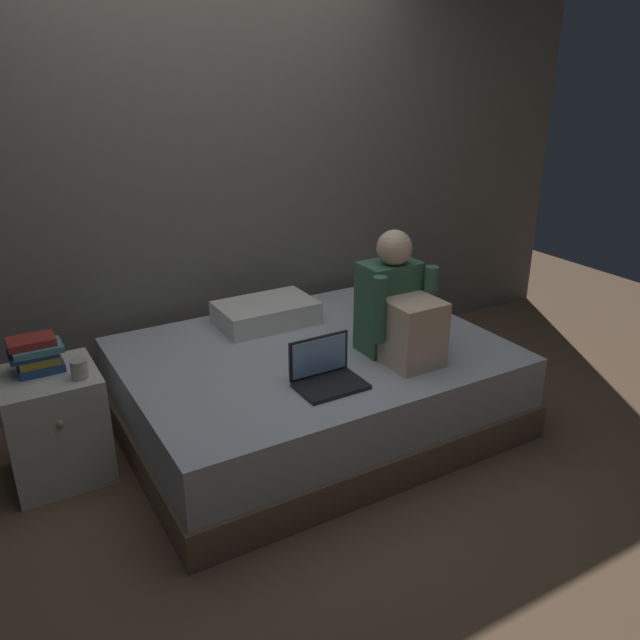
% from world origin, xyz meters
% --- Properties ---
extents(ground_plane, '(8.00, 8.00, 0.00)m').
position_xyz_m(ground_plane, '(0.00, 0.00, 0.00)').
color(ground_plane, brown).
extents(wall_back, '(5.60, 0.10, 2.70)m').
position_xyz_m(wall_back, '(0.00, 1.20, 1.35)').
color(wall_back, slate).
rests_on(wall_back, ground_plane).
extents(bed, '(2.00, 1.50, 0.47)m').
position_xyz_m(bed, '(0.20, 0.30, 0.23)').
color(bed, '#7A6047').
rests_on(bed, ground_plane).
extents(nightstand, '(0.44, 0.46, 0.55)m').
position_xyz_m(nightstand, '(-1.10, 0.53, 0.27)').
color(nightstand, beige).
rests_on(nightstand, ground_plane).
extents(person_sitting, '(0.39, 0.44, 0.66)m').
position_xyz_m(person_sitting, '(0.54, 0.01, 0.72)').
color(person_sitting, '#38664C').
rests_on(person_sitting, bed).
extents(laptop, '(0.32, 0.23, 0.22)m').
position_xyz_m(laptop, '(0.05, -0.08, 0.52)').
color(laptop, black).
rests_on(laptop, bed).
extents(pillow, '(0.56, 0.36, 0.13)m').
position_xyz_m(pillow, '(0.14, 0.75, 0.53)').
color(pillow, silver).
rests_on(pillow, bed).
extents(book_stack, '(0.23, 0.18, 0.17)m').
position_xyz_m(book_stack, '(-1.12, 0.57, 0.64)').
color(book_stack, '#284C84').
rests_on(book_stack, nightstand).
extents(mug, '(0.08, 0.08, 0.09)m').
position_xyz_m(mug, '(-0.97, 0.41, 0.59)').
color(mug, '#BCB2A3').
rests_on(mug, nightstand).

